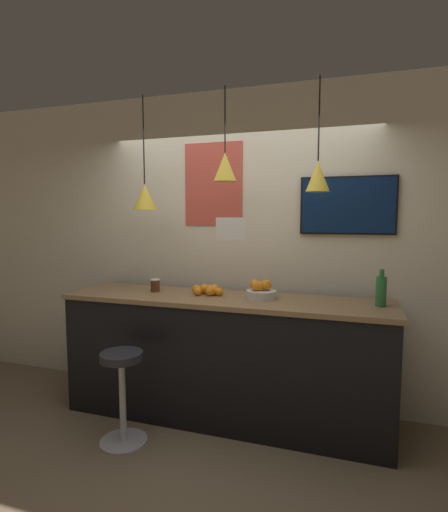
{
  "coord_description": "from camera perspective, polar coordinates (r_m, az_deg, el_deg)",
  "views": [
    {
      "loc": [
        1.04,
        -2.58,
        1.75
      ],
      "look_at": [
        0.0,
        0.58,
        1.41
      ],
      "focal_mm": 28.0,
      "sensor_mm": 36.0,
      "label": 1
    }
  ],
  "objects": [
    {
      "name": "service_counter",
      "position": [
        3.54,
        -0.0,
        -14.31
      ],
      "size": [
        2.78,
        0.68,
        1.06
      ],
      "color": "black",
      "rests_on": "ground_plane"
    },
    {
      "name": "ground_plane",
      "position": [
        3.29,
        -3.51,
        -26.4
      ],
      "size": [
        14.0,
        14.0,
        0.0
      ],
      "primitive_type": "plane",
      "color": "#756047"
    },
    {
      "name": "pendant_lamp_left",
      "position": [
        3.66,
        -11.26,
        8.33
      ],
      "size": [
        0.22,
        0.22,
        1.0
      ],
      "color": "black"
    },
    {
      "name": "pendant_lamp_middle",
      "position": [
        3.37,
        0.14,
        12.63
      ],
      "size": [
        0.19,
        0.19,
        0.77
      ],
      "color": "black"
    },
    {
      "name": "hanging_menu_board",
      "position": [
        3.04,
        1.01,
        3.93
      ],
      "size": [
        0.24,
        0.01,
        0.17
      ],
      "color": "white"
    },
    {
      "name": "spread_jar",
      "position": [
        3.68,
        -9.8,
        -4.15
      ],
      "size": [
        0.08,
        0.08,
        0.11
      ],
      "color": "#562D19",
      "rests_on": "service_counter"
    },
    {
      "name": "wall_poster",
      "position": [
        3.81,
        -1.55,
        10.19
      ],
      "size": [
        0.57,
        0.01,
        0.77
      ],
      "color": "#C64C3D"
    },
    {
      "name": "pendant_lamp_right",
      "position": [
        3.21,
        13.25,
        11.1
      ],
      "size": [
        0.18,
        0.18,
        0.87
      ],
      "color": "black"
    },
    {
      "name": "orange_pile",
      "position": [
        3.5,
        -2.36,
        -4.87
      ],
      "size": [
        0.3,
        0.22,
        0.09
      ],
      "color": "orange",
      "rests_on": "service_counter"
    },
    {
      "name": "juice_bottle",
      "position": [
        3.26,
        21.53,
        -4.63
      ],
      "size": [
        0.08,
        0.08,
        0.28
      ],
      "color": "#286B33",
      "rests_on": "service_counter"
    },
    {
      "name": "mounted_tv",
      "position": [
        3.56,
        17.24,
        6.9
      ],
      "size": [
        0.79,
        0.04,
        0.49
      ],
      "color": "black"
    },
    {
      "name": "bar_stool",
      "position": [
        3.29,
        -14.34,
        -17.19
      ],
      "size": [
        0.36,
        0.36,
        0.72
      ],
      "color": "#B7B7BC",
      "rests_on": "ground_plane"
    },
    {
      "name": "back_wall",
      "position": [
        3.77,
        2.14,
        1.21
      ],
      "size": [
        8.0,
        0.06,
        2.9
      ],
      "color": "beige",
      "rests_on": "ground_plane"
    },
    {
      "name": "fruit_bowl",
      "position": [
        3.35,
        5.33,
        -4.96
      ],
      "size": [
        0.25,
        0.25,
        0.15
      ],
      "color": "beige",
      "rests_on": "service_counter"
    }
  ]
}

